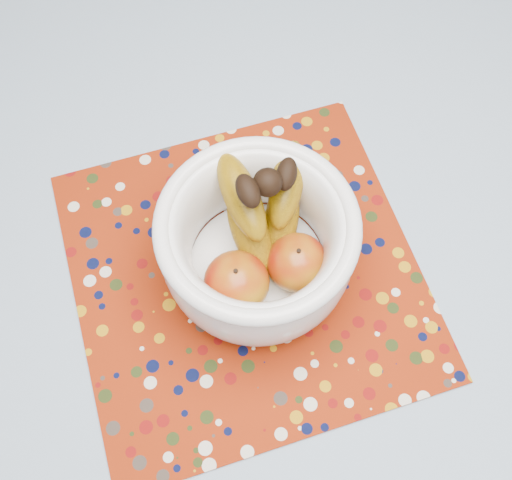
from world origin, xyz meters
TOP-DOWN VIEW (x-y plane):
  - table at (0.00, 0.00)m, footprint 1.20×1.20m
  - tablecloth at (0.00, 0.00)m, footprint 1.32×1.32m
  - placemat at (-0.07, -0.00)m, footprint 0.43×0.43m
  - fruit_bowl at (-0.05, 0.00)m, footprint 0.23×0.23m

SIDE VIEW (x-z plane):
  - table at x=0.00m, z-range 0.30..1.05m
  - tablecloth at x=0.00m, z-range 0.75..0.76m
  - placemat at x=-0.07m, z-range 0.76..0.76m
  - fruit_bowl at x=-0.05m, z-range 0.75..0.93m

